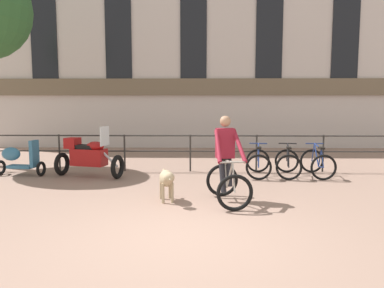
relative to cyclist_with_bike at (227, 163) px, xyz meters
name	(u,v)px	position (x,y,z in m)	size (l,w,h in m)	color
ground_plane	(182,236)	(-0.80, -1.98, -0.76)	(60.00, 60.00, 0.00)	#8E7060
canal_railing	(190,147)	(-0.80, 3.22, -0.05)	(15.05, 0.05, 1.05)	#2D2B28
building_facade	(194,46)	(-0.80, 9.01, 3.60)	(18.00, 0.72, 8.76)	beige
cyclist_with_bike	(227,163)	(0.00, 0.00, 0.00)	(0.85, 1.26, 1.70)	black
dog	(167,179)	(-1.18, -0.05, -0.31)	(0.39, 0.95, 0.65)	tan
parked_motorcycle	(88,156)	(-3.46, 2.35, -0.20)	(1.87, 1.04, 1.35)	black
parked_bicycle_near_lamp	(258,163)	(1.03, 2.56, -0.41)	(0.80, 1.19, 0.86)	black
parked_bicycle_mid_left	(288,163)	(1.81, 2.56, -0.41)	(0.84, 1.21, 0.86)	black
parked_bicycle_mid_right	(317,163)	(2.60, 2.56, -0.41)	(0.68, 1.12, 0.86)	black
parked_scooter	(19,159)	(-5.39, 2.52, -0.30)	(1.33, 0.59, 0.96)	black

